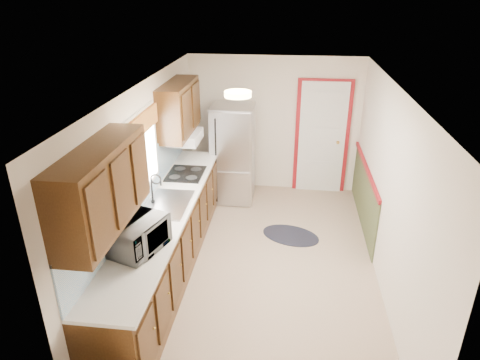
# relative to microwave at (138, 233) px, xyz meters

# --- Properties ---
(room_shell) EXTENTS (3.20, 5.20, 2.52)m
(room_shell) POSITION_rel_microwave_xyz_m (1.20, 1.22, 0.06)
(room_shell) COLOR tan
(room_shell) RESTS_ON ground
(kitchen_run) EXTENTS (0.63, 4.00, 2.20)m
(kitchen_run) POSITION_rel_microwave_xyz_m (-0.04, 0.93, -0.33)
(kitchen_run) COLOR #3A200D
(kitchen_run) RESTS_ON ground
(back_wall_trim) EXTENTS (1.12, 2.30, 2.08)m
(back_wall_trim) POSITION_rel_microwave_xyz_m (2.19, 3.43, -0.26)
(back_wall_trim) COLOR maroon
(back_wall_trim) RESTS_ON ground
(ceiling_fixture) EXTENTS (0.30, 0.30, 0.06)m
(ceiling_fixture) POSITION_rel_microwave_xyz_m (0.90, 1.02, 1.22)
(ceiling_fixture) COLOR #FFD88C
(ceiling_fixture) RESTS_ON room_shell
(microwave) EXTENTS (0.51, 0.68, 0.41)m
(microwave) POSITION_rel_microwave_xyz_m (0.00, 0.00, 0.00)
(microwave) COLOR white
(microwave) RESTS_ON kitchen_run
(refrigerator) EXTENTS (0.70, 0.70, 1.68)m
(refrigerator) POSITION_rel_microwave_xyz_m (0.55, 3.15, -0.31)
(refrigerator) COLOR #B7B7BC
(refrigerator) RESTS_ON ground
(rug) EXTENTS (1.01, 0.82, 0.01)m
(rug) POSITION_rel_microwave_xyz_m (1.58, 1.99, -1.14)
(rug) COLOR black
(rug) RESTS_ON ground
(cooktop) EXTENTS (0.51, 0.61, 0.02)m
(cooktop) POSITION_rel_microwave_xyz_m (0.01, 1.97, -0.19)
(cooktop) COLOR black
(cooktop) RESTS_ON kitchen_run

